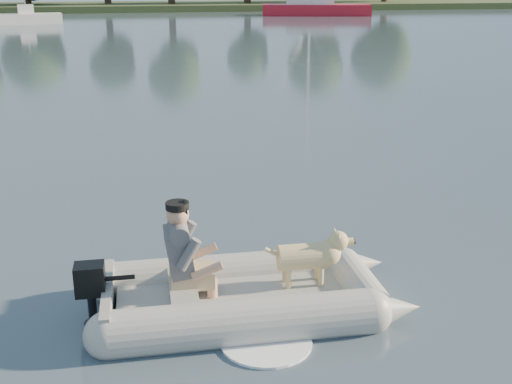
{
  "coord_description": "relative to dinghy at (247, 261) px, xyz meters",
  "views": [
    {
      "loc": [
        -1.04,
        -5.54,
        3.29
      ],
      "look_at": [
        0.43,
        1.8,
        0.75
      ],
      "focal_mm": 45.0,
      "sensor_mm": 36.0,
      "label": 1
    }
  ],
  "objects": [
    {
      "name": "water",
      "position": [
        -0.03,
        -0.27,
        -0.55
      ],
      "size": [
        160.0,
        160.0,
        0.0
      ],
      "primitive_type": "plane",
      "color": "#4F5E6B",
      "rests_on": "ground"
    },
    {
      "name": "shore_bank",
      "position": [
        -0.03,
        61.73,
        -0.3
      ],
      "size": [
        160.0,
        12.0,
        0.7
      ],
      "primitive_type": "cube",
      "color": "#47512D",
      "rests_on": "water"
    },
    {
      "name": "dinghy",
      "position": [
        0.0,
        0.0,
        0.0
      ],
      "size": [
        4.21,
        2.66,
        1.3
      ],
      "primitive_type": null,
      "rotation": [
        0.0,
        0.0,
        -0.02
      ],
      "color": "#999994",
      "rests_on": "water"
    },
    {
      "name": "man",
      "position": [
        -0.65,
        0.06,
        0.18
      ],
      "size": [
        0.69,
        0.59,
        1.0
      ],
      "primitive_type": null,
      "rotation": [
        0.0,
        0.0,
        -0.02
      ],
      "color": "#57575B",
      "rests_on": "dinghy"
    },
    {
      "name": "dog",
      "position": [
        0.6,
        0.04,
        -0.07
      ],
      "size": [
        0.87,
        0.33,
        0.58
      ],
      "primitive_type": null,
      "rotation": [
        0.0,
        0.0,
        -0.02
      ],
      "color": "tan",
      "rests_on": "dinghy"
    },
    {
      "name": "outboard_motor",
      "position": [
        -1.55,
        0.03,
        -0.26
      ],
      "size": [
        0.39,
        0.28,
        0.73
      ],
      "primitive_type": null,
      "rotation": [
        0.0,
        0.0,
        -0.02
      ],
      "color": "black",
      "rests_on": "dinghy"
    },
    {
      "name": "motorboat",
      "position": [
        -7.6,
        43.25,
        0.33
      ],
      "size": [
        4.81,
        2.49,
        1.94
      ],
      "primitive_type": null,
      "rotation": [
        0.0,
        0.0,
        0.16
      ],
      "color": "white",
      "rests_on": "water"
    },
    {
      "name": "sailboat",
      "position": [
        15.06,
        48.95,
        0.0
      ],
      "size": [
        9.49,
        4.7,
        12.53
      ],
      "rotation": [
        0.0,
        0.0,
        -0.23
      ],
      "color": "#B41422",
      "rests_on": "water"
    }
  ]
}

